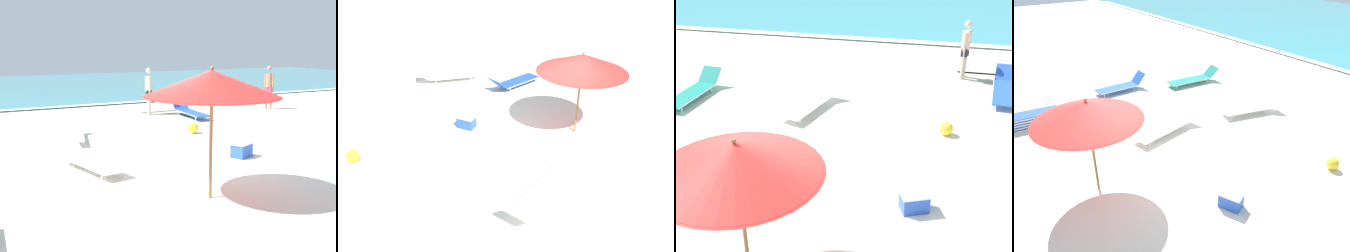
{
  "view_description": "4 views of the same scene",
  "coord_description": "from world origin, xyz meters",
  "views": [
    {
      "loc": [
        -4.81,
        -7.98,
        2.73
      ],
      "look_at": [
        0.03,
        1.11,
        0.86
      ],
      "focal_mm": 50.0,
      "sensor_mm": 36.0,
      "label": 1
    },
    {
      "loc": [
        -5.02,
        5.57,
        4.75
      ],
      "look_at": [
        -0.15,
        1.07,
        0.98
      ],
      "focal_mm": 35.0,
      "sensor_mm": 36.0,
      "label": 2
    },
    {
      "loc": [
        2.07,
        -6.16,
        5.16
      ],
      "look_at": [
        0.36,
        1.7,
        1.08
      ],
      "focal_mm": 50.0,
      "sensor_mm": 36.0,
      "label": 3
    },
    {
      "loc": [
        5.68,
        -3.27,
        5.03
      ],
      "look_at": [
        -0.64,
        1.25,
        0.75
      ],
      "focal_mm": 35.0,
      "sensor_mm": 36.0,
      "label": 4
    }
  ],
  "objects": [
    {
      "name": "sun_lounger_beside_umbrella",
      "position": [
        -4.53,
        4.62,
        0.21
      ],
      "size": [
        0.8,
        2.26,
        0.55
      ],
      "rotation": [
        0.0,
        0.0,
        -0.09
      ],
      "color": "#1E8475",
      "rests_on": "ground_plane"
    },
    {
      "name": "lounger_stack",
      "position": [
        -4.6,
        -1.85,
        0.21
      ],
      "size": [
        0.82,
        1.97,
        0.41
      ],
      "rotation": [
        0.0,
        0.0,
        -0.11
      ],
      "color": "blue",
      "rests_on": "ground_plane"
    },
    {
      "name": "ground_plane",
      "position": [
        0.0,
        0.01,
        -0.08
      ],
      "size": [
        60.0,
        60.0,
        0.16
      ],
      "color": "silver"
    },
    {
      "name": "beach_umbrella",
      "position": [
        -0.43,
        -1.33,
        2.02
      ],
      "size": [
        2.37,
        2.37,
        2.32
      ],
      "color": "olive",
      "rests_on": "ground_plane"
    },
    {
      "name": "cooler_box",
      "position": [
        1.85,
        0.79,
        0.19
      ],
      "size": [
        0.6,
        0.52,
        0.37
      ],
      "rotation": [
        0.0,
        0.0,
        0.4
      ],
      "color": "blue",
      "rests_on": "ground_plane"
    },
    {
      "name": "sun_lounger_mid_beach_pair_a",
      "position": [
        -1.18,
        4.54,
        0.21
      ],
      "size": [
        1.13,
        2.14,
        0.55
      ],
      "rotation": [
        0.0,
        0.0,
        -0.27
      ],
      "color": "white",
      "rests_on": "ground_plane"
    },
    {
      "name": "sun_lounger_mid_beach_pair_b",
      "position": [
        -1.72,
        1.45,
        0.2
      ],
      "size": [
        1.04,
        2.35,
        0.49
      ],
      "rotation": [
        0.0,
        0.0,
        0.2
      ],
      "color": "white",
      "rests_on": "ground_plane"
    },
    {
      "name": "beach_ball",
      "position": [
        2.35,
        3.86,
        0.16
      ],
      "size": [
        0.32,
        0.32,
        0.32
      ],
      "color": "yellow",
      "rests_on": "ground_plane"
    },
    {
      "name": "sun_lounger_mid_beach_solo",
      "position": [
        -5.53,
        1.81,
        0.22
      ],
      "size": [
        0.65,
        1.99,
        0.6
      ],
      "rotation": [
        0.0,
        0.0,
        0.01
      ],
      "color": "blue",
      "rests_on": "ground_plane"
    }
  ]
}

